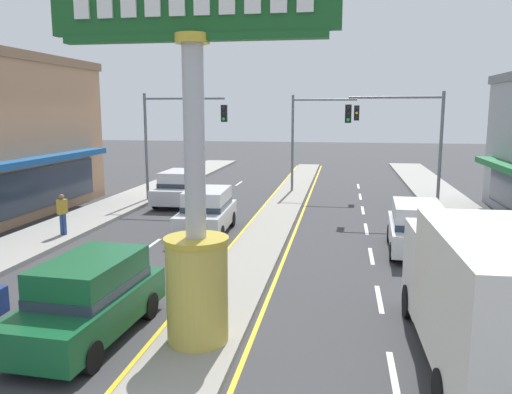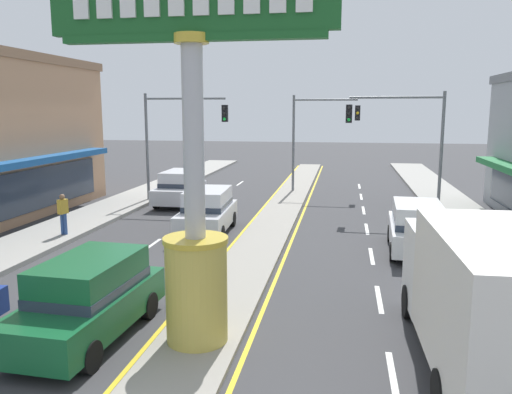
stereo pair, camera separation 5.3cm
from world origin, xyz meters
name	(u,v)px [view 2 (the right image)]	position (x,y,z in m)	size (l,w,h in m)	color
median_strip	(273,224)	(0.00, 18.00, 0.07)	(1.92, 52.00, 0.14)	gray
sidewalk_left	(71,226)	(-9.02, 16.00, 0.09)	(2.91, 60.00, 0.18)	#9E9B93
sidewalk_right	(491,243)	(9.02, 16.00, 0.09)	(2.91, 60.00, 0.18)	#9E9B93
lane_markings	(269,232)	(0.00, 16.65, 0.00)	(8.66, 52.00, 0.01)	silver
district_sign	(194,179)	(0.00, 5.51, 3.83)	(6.08, 1.45, 8.30)	gold
traffic_light_left_side	(176,129)	(-6.20, 22.83, 4.25)	(4.86, 0.46, 6.20)	slate
traffic_light_right_side	(406,131)	(6.20, 21.88, 4.25)	(4.86, 0.46, 6.20)	slate
traffic_light_median_far	(317,127)	(1.44, 27.72, 4.19)	(4.20, 0.46, 6.20)	slate
suv_near_right_lane	(417,227)	(5.91, 14.36, 0.98)	(2.14, 4.69, 1.90)	white
suv_far_right_lane	(89,297)	(-2.61, 5.51, 0.98)	(2.15, 4.69, 1.90)	#14562D
suv_near_left_lane	(207,210)	(-2.61, 16.12, 0.98)	(2.13, 4.69, 1.90)	silver
box_truck_far_left_oncoming	(483,295)	(5.95, 5.21, 1.69)	(2.36, 6.95, 3.12)	white
suv_kerb_right	(180,187)	(-5.91, 22.44, 0.98)	(1.98, 4.61, 1.90)	silver
pedestrian_near_kerb	(63,212)	(-8.22, 14.10, 1.14)	(0.34, 0.45, 1.69)	#2D4C8C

